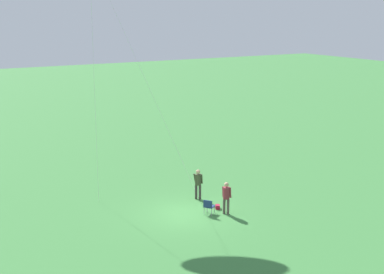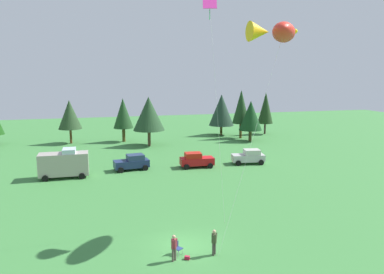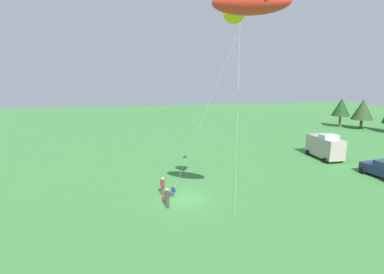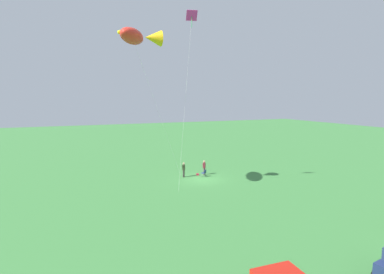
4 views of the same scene
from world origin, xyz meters
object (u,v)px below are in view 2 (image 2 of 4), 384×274
person_kite_flyer (214,240)px  car_silver_compact (249,157)px  backpack_on_grass (187,258)px  car_navy_hatch (132,162)px  kite_large_fish (278,32)px  kite_diamond_rainbow (210,12)px  folding_chair (177,247)px  van_motorhome_grey (64,163)px  car_red_sedan (196,160)px  person_spectator (174,246)px

person_kite_flyer → car_silver_compact: bearing=106.6°
person_kite_flyer → backpack_on_grass: 2.06m
car_navy_hatch → kite_large_fish: kite_large_fish is taller
car_silver_compact → kite_large_fish: (-6.16, -18.74, 13.78)m
car_silver_compact → kite_diamond_rainbow: kite_diamond_rainbow is taller
folding_chair → van_motorhome_grey: 22.85m
folding_chair → car_navy_hatch: size_ratio=0.19×
folding_chair → kite_large_fish: 16.84m
person_kite_flyer → kite_diamond_rainbow: bearing=121.2°
backpack_on_grass → kite_large_fish: (7.91, 4.13, 14.62)m
car_red_sedan → kite_diamond_rainbow: 23.33m
car_red_sedan → car_silver_compact: size_ratio=0.97×
person_spectator → kite_large_fish: size_ratio=0.11×
backpack_on_grass → kite_diamond_rainbow: (3.15, 5.48, 16.03)m
car_navy_hatch → car_silver_compact: same height
van_motorhome_grey → car_navy_hatch: bearing=11.3°
car_red_sedan → kite_diamond_rainbow: (-3.71, -17.32, 15.19)m
folding_chair → car_silver_compact: (14.53, 22.01, 0.46)m
van_motorhome_grey → car_silver_compact: van_motorhome_grey is taller
car_navy_hatch → kite_large_fish: (8.99, -19.44, 13.78)m
van_motorhome_grey → kite_large_fish: size_ratio=0.35×
van_motorhome_grey → kite_large_fish: (16.82, -17.93, 13.08)m
person_spectator → van_motorhome_grey: 23.47m
person_kite_flyer → car_silver_compact: 25.82m
backpack_on_grass → van_motorhome_grey: van_motorhome_grey is taller
kite_large_fish → folding_chair: bearing=-158.6°
person_kite_flyer → kite_large_fish: (6.06, 4.00, 13.71)m
car_silver_compact → kite_large_fish: bearing=-100.4°
person_spectator → kite_diamond_rainbow: (4.00, 5.45, 15.12)m
car_silver_compact → kite_large_fish: 24.06m
van_motorhome_grey → person_spectator: bearing=-69.5°
person_spectator → car_red_sedan: car_red_sedan is taller
kite_diamond_rainbow → car_red_sedan: bearing=77.9°
person_spectator → car_navy_hatch: car_navy_hatch is taller
person_kite_flyer → car_red_sedan: bearing=122.4°
person_spectator → car_navy_hatch: bearing=145.2°
car_navy_hatch → kite_large_fish: size_ratio=0.28×
van_motorhome_grey → car_red_sedan: size_ratio=1.26×
car_navy_hatch → car_silver_compact: bearing=-9.8°
backpack_on_grass → van_motorhome_grey: bearing=112.0°
van_motorhome_grey → car_navy_hatch: 8.01m
person_spectator → kite_diamond_rainbow: bearing=108.3°
person_spectator → folding_chair: bearing=119.3°
car_silver_compact → car_red_sedan: bearing=-171.7°
person_spectator → backpack_on_grass: person_spectator is taller
car_red_sedan → kite_large_fish: size_ratio=0.28×
van_motorhome_grey → kite_diamond_rainbow: bearing=-53.6°
folding_chair → backpack_on_grass: bearing=-7.8°
car_navy_hatch → kite_large_fish: bearing=-72.4°
person_spectator → van_motorhome_grey: size_ratio=0.32×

